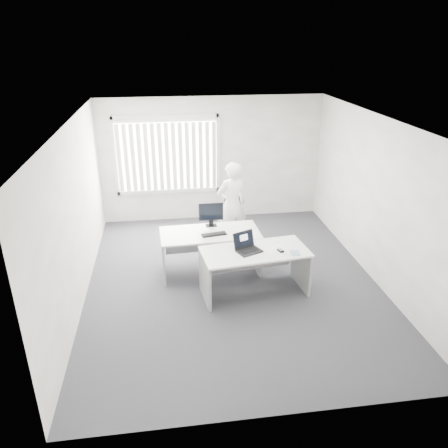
{
  "coord_description": "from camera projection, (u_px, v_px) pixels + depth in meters",
  "views": [
    {
      "loc": [
        -1.08,
        -6.58,
        4.03
      ],
      "look_at": [
        -0.13,
        0.15,
        1.05
      ],
      "focal_mm": 35.0,
      "sensor_mm": 36.0,
      "label": 1
    }
  ],
  "objects": [
    {
      "name": "wall_right",
      "position": [
        377.0,
        200.0,
        7.48
      ],
      "size": [
        0.02,
        6.0,
        2.8
      ],
      "primitive_type": "cube",
      "color": "white",
      "rests_on": "ground"
    },
    {
      "name": "window",
      "position": [
        167.0,
        155.0,
        9.66
      ],
      "size": [
        2.32,
        0.06,
        1.76
      ],
      "primitive_type": "cube",
      "color": "silver",
      "rests_on": "wall_back"
    },
    {
      "name": "person",
      "position": [
        232.0,
        205.0,
        8.72
      ],
      "size": [
        0.73,
        0.57,
        1.76
      ],
      "primitive_type": "imported",
      "rotation": [
        0.0,
        0.0,
        3.4
      ],
      "color": "white",
      "rests_on": "ground"
    },
    {
      "name": "ceiling",
      "position": [
        234.0,
        122.0,
        6.6
      ],
      "size": [
        5.0,
        6.0,
        0.02
      ],
      "primitive_type": "cube",
      "color": "silver",
      "rests_on": "wall_back"
    },
    {
      "name": "desk_near",
      "position": [
        255.0,
        263.0,
        7.17
      ],
      "size": [
        1.81,
        1.01,
        0.79
      ],
      "rotation": [
        0.0,
        0.0,
        0.12
      ],
      "color": "silver",
      "rests_on": "ground"
    },
    {
      "name": "wall_left",
      "position": [
        76.0,
        216.0,
        6.84
      ],
      "size": [
        0.02,
        6.0,
        2.8
      ],
      "primitive_type": "cube",
      "color": "white",
      "rests_on": "ground"
    },
    {
      "name": "wall_back",
      "position": [
        212.0,
        160.0,
        9.88
      ],
      "size": [
        5.0,
        0.02,
        2.8
      ],
      "primitive_type": "cube",
      "color": "white",
      "rests_on": "ground"
    },
    {
      "name": "laptop",
      "position": [
        249.0,
        244.0,
        6.99
      ],
      "size": [
        0.48,
        0.46,
        0.3
      ],
      "primitive_type": null,
      "rotation": [
        0.0,
        0.0,
        0.42
      ],
      "color": "black",
      "rests_on": "desk_near"
    },
    {
      "name": "paper_sheet",
      "position": [
        276.0,
        249.0,
        7.13
      ],
      "size": [
        0.37,
        0.32,
        0.0
      ],
      "primitive_type": "cube",
      "rotation": [
        0.0,
        0.0,
        0.35
      ],
      "color": "white",
      "rests_on": "desk_near"
    },
    {
      "name": "wall_front",
      "position": [
        280.0,
        315.0,
        4.44
      ],
      "size": [
        5.0,
        0.02,
        2.8
      ],
      "primitive_type": "cube",
      "color": "white",
      "rests_on": "ground"
    },
    {
      "name": "booklet",
      "position": [
        295.0,
        253.0,
        7.0
      ],
      "size": [
        0.15,
        0.2,
        0.01
      ],
      "primitive_type": "cube",
      "rotation": [
        0.0,
        0.0,
        -0.07
      ],
      "color": "silver",
      "rests_on": "desk_near"
    },
    {
      "name": "monitor",
      "position": [
        211.0,
        214.0,
        7.9
      ],
      "size": [
        0.45,
        0.15,
        0.44
      ],
      "primitive_type": null,
      "rotation": [
        0.0,
        0.0,
        -0.03
      ],
      "color": "black",
      "rests_on": "desk_far"
    },
    {
      "name": "ground",
      "position": [
        232.0,
        281.0,
        7.72
      ],
      "size": [
        6.0,
        6.0,
        0.0
      ],
      "primitive_type": "plane",
      "color": "#434449",
      "rests_on": "ground"
    },
    {
      "name": "mouse",
      "position": [
        281.0,
        250.0,
        7.05
      ],
      "size": [
        0.1,
        0.13,
        0.05
      ],
      "primitive_type": null,
      "rotation": [
        0.0,
        0.0,
        0.34
      ],
      "color": "#A5A5A7",
      "rests_on": "paper_sheet"
    },
    {
      "name": "blinds",
      "position": [
        167.0,
        157.0,
        9.61
      ],
      "size": [
        2.2,
        0.1,
        1.5
      ],
      "primitive_type": null,
      "color": "white",
      "rests_on": "wall_back"
    },
    {
      "name": "office_chair",
      "position": [
        233.0,
        227.0,
        9.14
      ],
      "size": [
        0.6,
        0.6,
        0.95
      ],
      "rotation": [
        0.0,
        0.0,
        -0.12
      ],
      "color": "black",
      "rests_on": "ground"
    },
    {
      "name": "keyboard",
      "position": [
        214.0,
        234.0,
        7.61
      ],
      "size": [
        0.45,
        0.21,
        0.02
      ],
      "primitive_type": "cube",
      "rotation": [
        0.0,
        0.0,
        0.16
      ],
      "color": "black",
      "rests_on": "desk_far"
    },
    {
      "name": "desk_far",
      "position": [
        210.0,
        244.0,
        7.81
      ],
      "size": [
        1.78,
        0.89,
        0.8
      ],
      "rotation": [
        0.0,
        0.0,
        0.04
      ],
      "color": "silver",
      "rests_on": "ground"
    }
  ]
}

